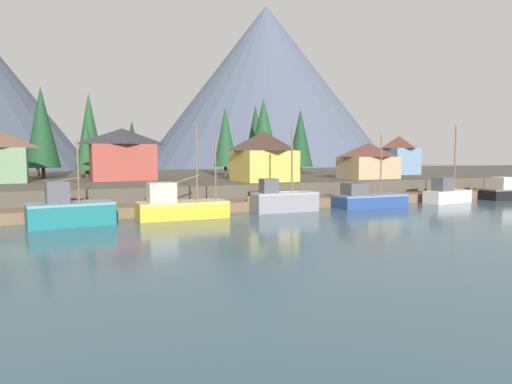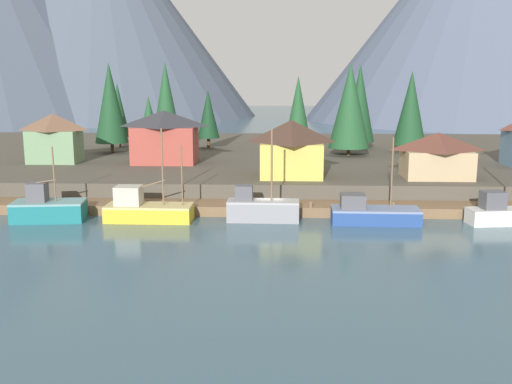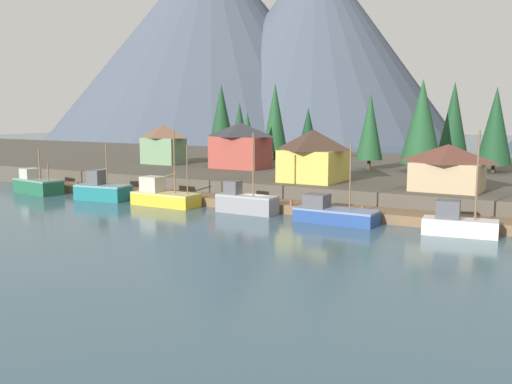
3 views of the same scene
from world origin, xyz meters
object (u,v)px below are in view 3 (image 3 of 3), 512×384
conifer_back_left (370,126)px  conifer_back_right (308,130)px  fishing_boat_white (458,223)px  conifer_far_left (221,118)px  house_yellow (313,155)px  fishing_boat_yellow (163,196)px  conifer_far_right (454,121)px  fishing_boat_blue (333,213)px  house_green (163,144)px  house_red (240,145)px  house_tan (448,167)px  fishing_boat_grey (246,202)px  fishing_boat_teal (102,190)px  conifer_mid_left (275,117)px  conifer_near_left (422,122)px  conifer_mid_right (495,126)px  fishing_boat_green (37,185)px  conifer_near_right (247,134)px  conifer_centre (240,125)px

conifer_back_left → conifer_back_right: 15.81m
fishing_boat_white → conifer_far_left: size_ratio=0.72×
house_yellow → fishing_boat_yellow: bearing=-140.7°
house_yellow → conifer_far_right: (10.97, 27.04, 3.72)m
fishing_boat_blue → house_green: size_ratio=1.23×
house_red → conifer_back_left: 19.18m
fishing_boat_blue → house_red: (-23.50, 20.91, 5.03)m
house_tan → fishing_boat_grey: bearing=-150.9°
conifer_back_right → fishing_boat_teal: bearing=-106.5°
conifer_back_right → fishing_boat_white: bearing=-49.2°
fishing_boat_teal → house_yellow: (23.34, 11.88, 4.54)m
conifer_mid_left → conifer_back_right: 6.97m
house_green → conifer_far_left: bearing=64.8°
fishing_boat_yellow → conifer_mid_left: (-4.96, 37.41, 8.77)m
house_tan → conifer_back_left: 23.42m
fishing_boat_yellow → conifer_back_left: bearing=62.8°
house_green → fishing_boat_grey: bearing=-36.5°
house_tan → conifer_near_left: conifer_near_left is taller
fishing_boat_teal → fishing_boat_white: bearing=-6.0°
fishing_boat_yellow → conifer_near_left: 38.06m
house_yellow → conifer_near_left: 20.30m
fishing_boat_white → conifer_mid_left: (-38.34, 37.36, 8.79)m
conifer_far_right → conifer_far_left: bearing=-168.1°
house_red → conifer_mid_left: conifer_mid_left is taller
house_yellow → conifer_back_right: bearing=116.0°
house_green → house_yellow: bearing=-17.0°
house_red → conifer_mid_right: conifer_mid_right is taller
fishing_boat_green → conifer_far_right: size_ratio=0.60×
conifer_mid_right → conifer_near_left: bearing=-159.2°
house_red → fishing_boat_blue: bearing=-41.7°
fishing_boat_teal → conifer_near_right: 30.76m
conifer_mid_right → house_tan: bearing=-94.3°
conifer_near_right → fishing_boat_white: bearing=-36.9°
fishing_boat_blue → conifer_back_left: bearing=103.3°
house_tan → conifer_back_right: (-28.38, 25.84, 2.73)m
fishing_boat_teal → fishing_boat_yellow: 9.33m
house_green → conifer_near_right: 13.78m
fishing_boat_teal → fishing_boat_grey: bearing=-4.4°
conifer_near_left → conifer_back_left: 7.33m
house_yellow → conifer_back_left: 17.56m
house_tan → conifer_back_left: conifer_back_left is taller
fishing_boat_grey → fishing_boat_green: bearing=-177.3°
fishing_boat_blue → conifer_far_left: 46.12m
house_red → conifer_far_left: size_ratio=0.65×
fishing_boat_white → conifer_back_left: conifer_back_left is taller
conifer_near_right → conifer_mid_right: conifer_mid_right is taller
conifer_back_right → conifer_centre: conifer_centre is taller
fishing_boat_green → conifer_back_right: 44.17m
fishing_boat_teal → conifer_mid_left: conifer_mid_left is taller
house_red → house_yellow: size_ratio=1.18×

